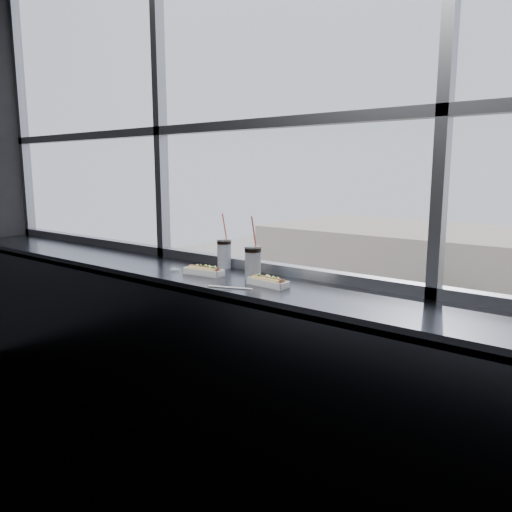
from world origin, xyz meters
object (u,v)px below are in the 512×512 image
Objects in this scene: soda_cup_left at (224,252)px; pedestrian_a at (503,366)px; hotdog_tray_right at (268,281)px; wrapper at (175,269)px; car_far_a at (349,361)px; hotdog_tray_left at (204,271)px; tree_left at (436,315)px; loose_straw at (230,287)px; car_near_a at (262,404)px; soda_cup_right at (253,261)px.

soda_cup_left is 0.17× the size of pedestrian_a.
wrapper is at bearing -172.93° from hotdog_tray_right.
wrapper is at bearing -152.72° from car_far_a.
hotdog_tray_left is 31.73m from pedestrian_a.
hotdog_tray_right is 0.05× the size of tree_left.
tree_left is at bearing 97.68° from hotdog_tray_left.
pedestrian_a is 0.36× the size of tree_left.
soda_cup_left is 31.53m from pedestrian_a.
tree_left is at bearing 105.03° from wrapper.
car_near_a is (-12.59, 16.48, -10.96)m from loose_straw.
soda_cup_right is at bearing 78.84° from loose_straw.
hotdog_tray_left is 29.13m from car_far_a.
soda_cup_right reaches higher than soda_cup_left.
loose_straw is 29.40m from car_far_a.
soda_cup_left is 0.33m from wrapper.
hotdog_tray_left reaches higher than loose_straw.
soda_cup_left is 28.94m from car_far_a.
car_near_a is 1.05× the size of car_far_a.
hotdog_tray_left is at bearing -78.24° from soda_cup_left.
car_near_a is (-12.00, 16.34, -10.97)m from wrapper.
car_near_a is at bearing 127.16° from soda_cup_left.
hotdog_tray_left is at bearing 97.85° from pedestrian_a.
soda_cup_right is 23.31m from car_near_a.
hotdog_tray_left is 0.23m from wrapper.
car_far_a is at bearing 116.26° from soda_cup_right.
soda_cup_left is at bearing 93.97° from hotdog_tray_left.
hotdog_tray_right is at bearing -142.24° from car_near_a.
hotdog_tray_left is 0.13× the size of pedestrian_a.
car_near_a is 8.02m from car_far_a.
hotdog_tray_right is 0.20m from soda_cup_right.
hotdog_tray_right is at bearing -23.52° from soda_cup_left.
hotdog_tray_right is at bearing -23.82° from soda_cup_right.
hotdog_tray_right is 0.58m from soda_cup_left.
wrapper reaches higher than car_near_a.
loose_straw is at bearing -73.94° from tree_left.
tree_left is (-7.79, 28.08, -8.37)m from soda_cup_left.
tree_left is at bearing 105.50° from soda_cup_left.
tree_left is (4.39, 12.00, 2.69)m from car_near_a.
loose_straw is 0.12× the size of pedestrian_a.
hotdog_tray_left is at bearing -174.43° from hotdog_tray_right.
hotdog_tray_right is at bearing -151.33° from car_far_a.
loose_straw is at bearing -13.28° from wrapper.
loose_straw is at bearing -120.87° from hotdog_tray_right.
pedestrian_a is at bearing -53.64° from car_far_a.
car_near_a is (-12.23, 16.32, -10.98)m from hotdog_tray_left.
loose_straw is at bearing 98.49° from pedestrian_a.
hotdog_tray_right is 0.04× the size of car_near_a.
wrapper is 0.02× the size of tree_left.
wrapper is at bearing 178.01° from hotdog_tray_left.
soda_cup_right reaches higher than pedestrian_a.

